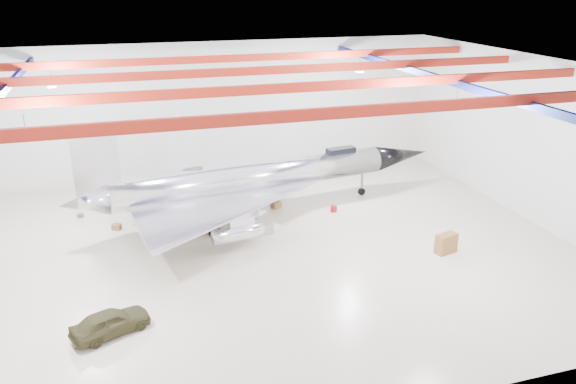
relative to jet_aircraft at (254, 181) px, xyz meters
name	(u,v)px	position (x,y,z in m)	size (l,w,h in m)	color
floor	(242,251)	(-2.13, -5.43, -2.46)	(40.00, 40.00, 0.00)	beige
wall_back	(200,111)	(-2.13, 9.57, 3.04)	(40.00, 40.00, 0.00)	silver
wall_right	(529,139)	(17.87, -5.43, 3.04)	(30.00, 30.00, 0.00)	silver
ceiling	(236,69)	(-2.13, -5.43, 8.54)	(40.00, 40.00, 0.00)	#0A0F38
ceiling_structure	(236,82)	(-2.13, -5.43, 7.87)	(39.50, 29.50, 1.08)	maroon
jet_aircraft	(254,181)	(0.00, 0.00, 0.00)	(27.41, 17.71, 7.49)	silver
jeep	(110,322)	(-9.84, -12.02, -1.83)	(1.48, 3.68, 1.25)	#39361C
desk	(446,244)	(9.68, -9.24, -1.84)	(1.33, 0.67, 1.22)	brown
crate_ply	(117,227)	(-9.40, 0.09, -2.26)	(0.55, 0.44, 0.38)	olive
toolbox_red	(167,207)	(-5.84, 2.63, -2.29)	(0.49, 0.39, 0.34)	maroon
engine_drum	(246,231)	(-1.30, -3.09, -2.23)	(0.51, 0.51, 0.46)	#59595B
parts_bin	(276,205)	(1.76, 0.63, -2.22)	(0.66, 0.53, 0.46)	olive
crate_small	(80,215)	(-11.80, 2.94, -2.32)	(0.40, 0.32, 0.28)	#59595B
tool_chest	(334,209)	(5.55, -1.19, -2.25)	(0.46, 0.46, 0.42)	maroon
oil_barrel	(216,225)	(-3.04, -1.57, -2.27)	(0.52, 0.42, 0.37)	olive
spares_box	(258,199)	(0.83, 2.31, -2.29)	(0.36, 0.36, 0.33)	#59595B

